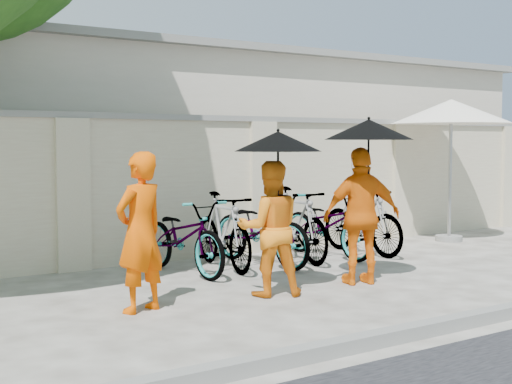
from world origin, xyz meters
TOP-DOWN VIEW (x-y plane):
  - ground at (0.00, 0.00)m, footprint 80.00×80.00m
  - kerb at (0.00, -1.70)m, footprint 40.00×0.16m
  - compound_wall at (1.00, 3.20)m, footprint 20.00×0.30m
  - building_behind at (2.00, 7.00)m, footprint 14.00×6.00m
  - monk_left at (-1.22, 0.51)m, footprint 0.67×0.54m
  - monk_center at (0.28, 0.40)m, footprint 0.88×0.80m
  - parasol_center at (0.33, 0.32)m, footprint 0.95×0.95m
  - monk_right at (1.56, 0.32)m, footprint 1.03×0.69m
  - parasol_right at (1.58, 0.24)m, footprint 1.04×1.04m
  - patio_umbrella at (5.32, 2.24)m, footprint 2.17×2.17m
  - bike_0 at (0.11, 2.09)m, footprint 0.77×1.87m
  - bike_1 at (0.71, 2.09)m, footprint 0.70×1.75m
  - bike_2 at (1.31, 2.08)m, footprint 0.89×1.98m
  - bike_3 at (1.91, 2.08)m, footprint 0.71×1.79m
  - bike_4 at (2.51, 2.10)m, footprint 0.77×1.88m
  - bike_5 at (3.11, 2.01)m, footprint 0.50×1.71m

SIDE VIEW (x-z plane):
  - ground at x=0.00m, z-range 0.00..0.00m
  - kerb at x=0.00m, z-range 0.00..0.12m
  - bike_0 at x=0.11m, z-range 0.00..0.96m
  - bike_4 at x=2.51m, z-range 0.00..0.96m
  - bike_2 at x=1.31m, z-range 0.00..1.01m
  - bike_1 at x=0.71m, z-range 0.00..1.02m
  - bike_5 at x=3.11m, z-range 0.00..1.02m
  - bike_3 at x=1.91m, z-range 0.00..1.05m
  - monk_center at x=0.28m, z-range 0.00..1.49m
  - monk_left at x=-1.22m, z-range 0.00..1.60m
  - monk_right at x=1.56m, z-range 0.00..1.63m
  - compound_wall at x=1.00m, z-range 0.00..2.00m
  - building_behind at x=2.00m, z-range 0.00..3.20m
  - parasol_center at x=0.33m, z-range 1.21..2.18m
  - parasol_right at x=1.58m, z-range 1.32..2.35m
  - patio_umbrella at x=5.32m, z-range 0.97..3.38m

